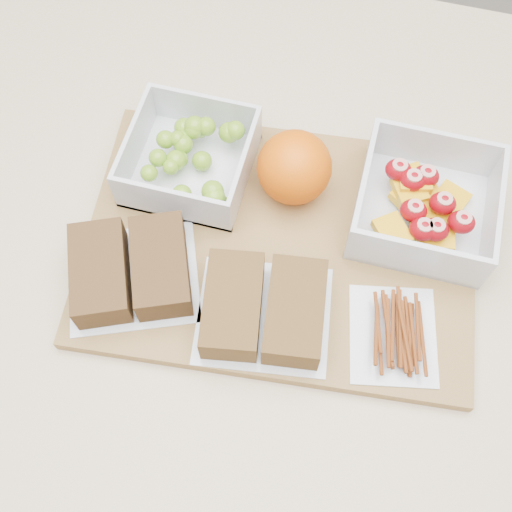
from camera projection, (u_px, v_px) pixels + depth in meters
The scene contains 9 objects.
ground at pixel (260, 428), 1.51m from camera, with size 4.00×4.00×0.00m, color gray.
counter at pixel (261, 378), 1.10m from camera, with size 1.20×0.90×0.90m, color beige.
cutting_board at pixel (280, 245), 0.70m from camera, with size 0.42×0.30×0.02m, color olive.
grape_container at pixel (192, 157), 0.71m from camera, with size 0.13×0.13×0.06m.
fruit_container at pixel (424, 206), 0.69m from camera, with size 0.14×0.14×0.06m.
orange at pixel (294, 167), 0.69m from camera, with size 0.08×0.08×0.08m, color #E85C05.
sandwich_bag_left at pixel (131, 270), 0.66m from camera, with size 0.17×0.16×0.04m.
sandwich_bag_center at pixel (264, 309), 0.64m from camera, with size 0.15×0.14×0.04m.
pretzel_bag at pixel (395, 332), 0.64m from camera, with size 0.11×0.12×0.02m.
Camera 1 is at (0.06, -0.29, 1.54)m, focal length 45.00 mm.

